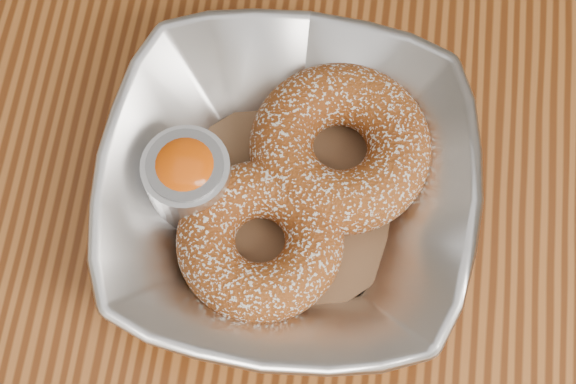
# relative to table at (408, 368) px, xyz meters

# --- Properties ---
(table) EXTENTS (1.20, 0.80, 0.75)m
(table) POSITION_rel_table_xyz_m (0.00, 0.00, 0.00)
(table) COLOR brown
(table) RESTS_ON ground_plane
(serving_bowl) EXTENTS (0.23, 0.23, 0.06)m
(serving_bowl) POSITION_rel_table_xyz_m (-0.10, 0.07, 0.13)
(serving_bowl) COLOR silver
(serving_bowl) RESTS_ON table
(parchment) EXTENTS (0.20, 0.20, 0.00)m
(parchment) POSITION_rel_table_xyz_m (-0.10, 0.07, 0.11)
(parchment) COLOR brown
(parchment) RESTS_ON table
(donut_back) EXTENTS (0.13, 0.13, 0.04)m
(donut_back) POSITION_rel_table_xyz_m (-0.07, 0.11, 0.13)
(donut_back) COLOR brown
(donut_back) RESTS_ON parchment
(donut_front) EXTENTS (0.11, 0.11, 0.04)m
(donut_front) POSITION_rel_table_xyz_m (-0.11, 0.04, 0.13)
(donut_front) COLOR brown
(donut_front) RESTS_ON parchment
(ramekin) EXTENTS (0.05, 0.05, 0.06)m
(ramekin) POSITION_rel_table_xyz_m (-0.16, 0.07, 0.14)
(ramekin) COLOR silver
(ramekin) RESTS_ON table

